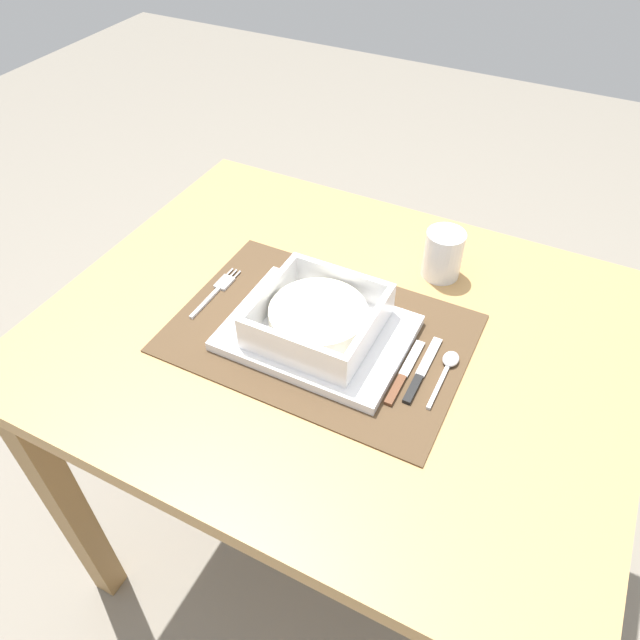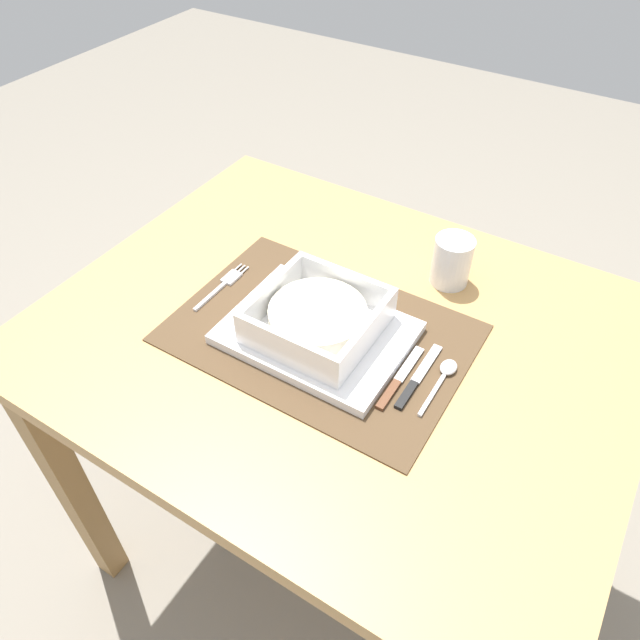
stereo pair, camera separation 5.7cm
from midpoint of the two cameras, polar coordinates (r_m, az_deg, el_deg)
name	(u,v)px [view 1 (the left image)]	position (r m, az deg, el deg)	size (l,w,h in m)	color
ground_plane	(331,540)	(1.55, -0.02, -20.34)	(6.00, 6.00, 0.00)	gray
dining_table	(336,372)	(1.03, -0.03, -5.06)	(0.92, 0.74, 0.73)	#B2844C
placemat	(320,333)	(0.94, -1.73, -1.31)	(0.45, 0.32, 0.00)	#4C3823
serving_plate	(318,333)	(0.92, -1.99, -1.29)	(0.28, 0.21, 0.02)	white
porridge_bowl	(318,318)	(0.90, -1.98, 0.09)	(0.18, 0.18, 0.06)	white
fork	(219,289)	(1.03, -11.25, 2.91)	(0.02, 0.14, 0.00)	silver
spoon	(448,365)	(0.90, 10.41, -4.31)	(0.02, 0.12, 0.01)	silver
butter_knife	(421,373)	(0.88, 7.81, -5.13)	(0.01, 0.14, 0.01)	black
bread_knife	(403,376)	(0.88, 6.10, -5.39)	(0.01, 0.14, 0.01)	#59331E
drinking_glass	(443,257)	(1.04, 10.14, 5.96)	(0.07, 0.07, 0.09)	white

